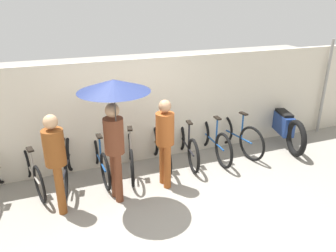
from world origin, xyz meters
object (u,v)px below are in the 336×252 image
Objects in this scene: parked_bicycle_5 at (159,147)px; parked_bicycle_7 at (212,139)px; parked_bicycle_2 at (67,163)px; parked_bicycle_8 at (236,135)px; pedestrian_trailing at (165,137)px; motorcycle at (283,125)px; parked_bicycle_4 at (131,154)px; parked_bicycle_6 at (186,144)px; pedestrian_leading at (55,157)px; pedestrian_center at (114,106)px; parked_bicycle_1 at (32,170)px; parked_bicycle_3 at (99,158)px.

parked_bicycle_5 is 1.20m from parked_bicycle_7.
parked_bicycle_7 is (2.99, 0.03, -0.02)m from parked_bicycle_2.
parked_bicycle_8 is (1.79, -0.01, 0.00)m from parked_bicycle_5.
pedestrian_trailing is (1.63, -0.72, 0.55)m from parked_bicycle_2.
motorcycle is at bearing -97.97° from parked_bicycle_8.
pedestrian_trailing reaches higher than parked_bicycle_4.
parked_bicycle_8 reaches higher than motorcycle.
pedestrian_leading is (-2.57, -0.88, 0.59)m from parked_bicycle_6.
pedestrian_leading reaches higher than parked_bicycle_8.
parked_bicycle_6 is at bearing -76.73° from parked_bicycle_2.
pedestrian_leading is 0.78× the size of pedestrian_center.
parked_bicycle_6 reaches higher than parked_bicycle_5.
parked_bicycle_3 is at bearing -101.96° from parked_bicycle_1.
parked_bicycle_7 is at bearing -155.34° from pedestrian_trailing.
parked_bicycle_4 reaches higher than motorcycle.
parked_bicycle_6 is at bearing 105.54° from motorcycle.
parked_bicycle_7 is at bearing -165.07° from pedestrian_center.
parked_bicycle_4 is at bearing 94.11° from parked_bicycle_7.
pedestrian_trailing reaches higher than parked_bicycle_6.
motorcycle is (2.46, 0.01, 0.07)m from parked_bicycle_6.
parked_bicycle_3 is 2.99m from parked_bicycle_8.
pedestrian_leading reaches higher than parked_bicycle_2.
parked_bicycle_4 reaches higher than parked_bicycle_1.
parked_bicycle_3 is 0.95× the size of parked_bicycle_7.
parked_bicycle_8 reaches higher than parked_bicycle_5.
pedestrian_center is (0.92, -0.09, 0.73)m from pedestrian_leading.
parked_bicycle_3 reaches higher than parked_bicycle_5.
parked_bicycle_5 is 2.24m from pedestrian_leading.
parked_bicycle_6 is 1.01× the size of parked_bicycle_8.
parked_bicycle_1 is 4.19m from parked_bicycle_8.
motorcycle is at bearing -81.45° from parked_bicycle_6.
parked_bicycle_1 is at bearing -65.28° from pedestrian_leading.
parked_bicycle_8 is 0.82× the size of pedestrian_center.
pedestrian_center reaches higher than parked_bicycle_6.
parked_bicycle_4 is 0.82× the size of pedestrian_center.
parked_bicycle_7 is at bearing -76.72° from parked_bicycle_4.
pedestrian_trailing reaches higher than parked_bicycle_3.
pedestrian_center reaches higher than pedestrian_trailing.
parked_bicycle_8 is (3.59, 0.05, -0.01)m from parked_bicycle_2.
pedestrian_leading reaches higher than pedestrian_trailing.
parked_bicycle_3 is at bearing 105.22° from motorcycle.
parked_bicycle_8 is at bearing -76.55° from parked_bicycle_4.
parked_bicycle_3 is 1.05× the size of pedestrian_leading.
parked_bicycle_5 is at bearing -157.01° from pedestrian_leading.
pedestrian_leading is 1.18m from pedestrian_center.
pedestrian_center is at bearing -139.09° from parked_bicycle_1.
parked_bicycle_1 is 3.00m from parked_bicycle_6.
parked_bicycle_2 is 2.99m from parked_bicycle_7.
parked_bicycle_2 is 1.20m from parked_bicycle_4.
pedestrian_leading is (-3.77, -0.88, 0.57)m from parked_bicycle_8.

